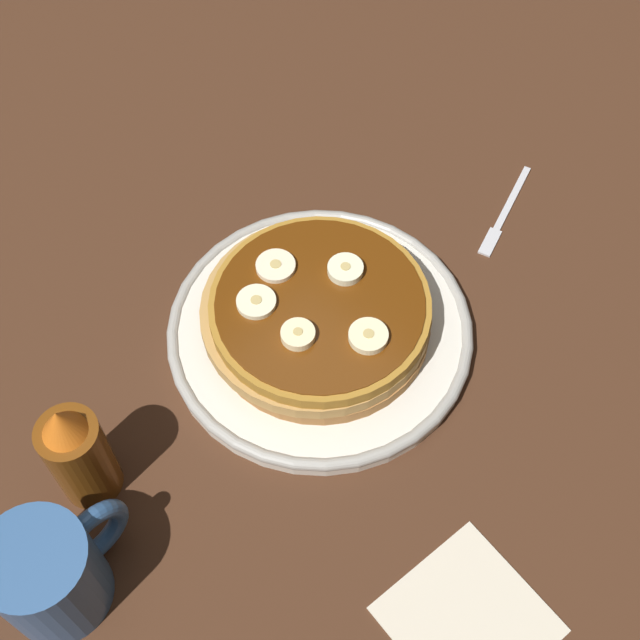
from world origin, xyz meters
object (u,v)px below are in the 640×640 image
pancake_stack (319,311)px  banana_slice_2 (298,335)px  banana_slice_4 (256,302)px  banana_slice_0 (345,270)px  plate (320,330)px  banana_slice_3 (370,335)px  syrup_bottle (78,454)px  fork (504,215)px  banana_slice_1 (277,266)px  napkin (468,619)px  coffee_mug (51,571)px

pancake_stack → banana_slice_2: bearing=-160.6°
banana_slice_4 → banana_slice_0: bearing=-23.4°
plate → banana_slice_4: banana_slice_4 is taller
banana_slice_3 → banana_slice_2: bearing=133.4°
banana_slice_4 → syrup_bottle: bearing=179.4°
banana_slice_2 → fork: bearing=-5.8°
banana_slice_0 → banana_slice_1: size_ratio=0.90×
banana_slice_0 → syrup_bottle: 27.50cm
fork → banana_slice_3: bearing=-175.8°
banana_slice_0 → banana_slice_2: same height
pancake_stack → napkin: size_ratio=1.88×
banana_slice_4 → syrup_bottle: size_ratio=0.28×
pancake_stack → fork: bearing=-10.3°
plate → banana_slice_3: banana_slice_3 is taller
banana_slice_0 → banana_slice_4: (-7.81, 3.38, -0.12)cm
napkin → fork: size_ratio=0.86×
plate → pancake_stack: size_ratio=1.35×
napkin → pancake_stack: bearing=66.6°
napkin → banana_slice_3: bearing=60.6°
banana_slice_1 → banana_slice_2: (-4.08, -6.52, 0.15)cm
plate → napkin: 27.95cm
banana_slice_2 → banana_slice_3: bearing=-46.6°
plate → banana_slice_1: banana_slice_1 is taller
banana_slice_2 → syrup_bottle: size_ratio=0.24×
pancake_stack → syrup_bottle: 23.94cm
coffee_mug → fork: 54.09cm
napkin → fork: bearing=32.3°
coffee_mug → banana_slice_4: bearing=11.2°
plate → banana_slice_4: size_ratio=8.02×
banana_slice_0 → coffee_mug: 34.42cm
banana_slice_0 → banana_slice_2: size_ratio=1.09×
banana_slice_4 → syrup_bottle: (-19.44, 0.21, -0.32)cm
banana_slice_0 → banana_slice_2: (-7.83, -1.64, 0.02)cm
banana_slice_3 → banana_slice_4: 10.35cm
pancake_stack → coffee_mug: 30.71cm
plate → banana_slice_1: size_ratio=7.84×
banana_slice_2 → napkin: banana_slice_2 is taller
banana_slice_3 → napkin: banana_slice_3 is taller
banana_slice_3 → banana_slice_1: bearing=90.7°
fork → syrup_bottle: 47.74cm
banana_slice_0 → napkin: (-14.93, -26.18, -5.91)cm
banana_slice_3 → coffee_mug: bearing=172.2°
banana_slice_4 → napkin: (-7.12, -29.57, -5.79)cm
plate → banana_slice_0: size_ratio=8.69×
banana_slice_0 → banana_slice_4: size_ratio=0.92×
fork → napkin: bearing=-147.7°
pancake_stack → banana_slice_0: bearing=2.9°
coffee_mug → plate: bearing=2.5°
banana_slice_1 → banana_slice_3: size_ratio=1.05×
banana_slice_1 → banana_slice_4: bearing=-159.7°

